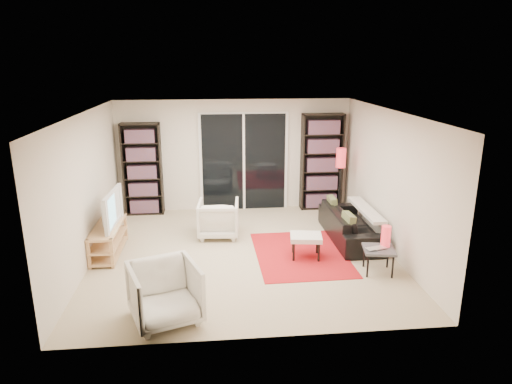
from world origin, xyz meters
TOP-DOWN VIEW (x-y plane):
  - floor at (0.00, 0.00)m, footprint 5.00×5.00m
  - wall_back at (0.00, 2.50)m, footprint 5.00×0.02m
  - wall_front at (0.00, -2.50)m, footprint 5.00×0.02m
  - wall_left at (-2.50, 0.00)m, footprint 0.02×5.00m
  - wall_right at (2.50, 0.00)m, footprint 0.02×5.00m
  - ceiling at (0.00, 0.00)m, footprint 5.00×5.00m
  - sliding_door at (0.20, 2.46)m, footprint 1.92×0.08m
  - bookshelf_left at (-1.95, 2.33)m, footprint 0.80×0.30m
  - bookshelf_right at (1.90, 2.33)m, footprint 0.90×0.30m
  - tv_stand at (-2.28, 0.23)m, footprint 0.42×1.30m
  - tv at (-2.26, 0.23)m, footprint 0.19×1.06m
  - rug at (0.97, -0.14)m, footprint 1.54×2.06m
  - sofa at (2.02, 0.46)m, footprint 0.76×1.94m
  - armchair_back at (-0.40, 0.86)m, footprint 0.80×0.82m
  - armchair_front at (-1.13, -1.99)m, footprint 1.05×1.06m
  - ottoman at (1.03, -0.28)m, footprint 0.57×0.49m
  - side_table at (2.03, -0.94)m, footprint 0.54×0.54m
  - laptop at (1.99, -1.01)m, footprint 0.36×0.28m
  - table_lamp at (2.16, -0.86)m, footprint 0.15×0.15m
  - floor_lamp at (2.14, 1.72)m, footprint 0.22×0.22m

SIDE VIEW (x-z plane):
  - floor at x=0.00m, z-range 0.00..0.00m
  - rug at x=0.97m, z-range 0.00..0.01m
  - tv_stand at x=-2.28m, z-range 0.01..0.51m
  - sofa at x=2.02m, z-range 0.00..0.57m
  - ottoman at x=1.03m, z-range 0.14..0.54m
  - armchair_back at x=-0.40m, z-range 0.00..0.69m
  - side_table at x=2.03m, z-range 0.15..0.55m
  - armchair_front at x=-1.13m, z-range 0.00..0.76m
  - laptop at x=1.99m, z-range 0.40..0.43m
  - table_lamp at x=2.16m, z-range 0.40..0.73m
  - tv at x=-2.26m, z-range 0.50..1.10m
  - bookshelf_left at x=-1.95m, z-range 0.00..1.95m
  - sliding_door at x=0.20m, z-range -0.03..2.13m
  - bookshelf_right at x=1.90m, z-range 0.00..2.10m
  - floor_lamp at x=2.14m, z-range 0.39..1.86m
  - wall_back at x=0.00m, z-range 0.00..2.40m
  - wall_front at x=0.00m, z-range 0.00..2.40m
  - wall_left at x=-2.50m, z-range 0.00..2.40m
  - wall_right at x=2.50m, z-range 0.00..2.40m
  - ceiling at x=0.00m, z-range 2.39..2.41m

